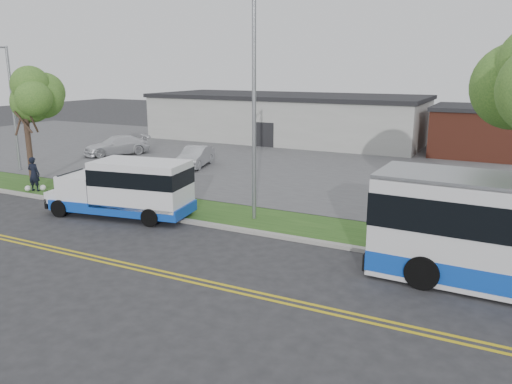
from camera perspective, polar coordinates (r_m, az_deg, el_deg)
The scene contains 17 objects.
ground at distance 22.03m, azimuth -10.56°, elevation -4.06°, with size 140.00×140.00×0.00m, color #28282B.
lane_line_north at distance 19.31m, azimuth -17.54°, elevation -7.10°, with size 70.00×0.12×0.01m, color gold.
lane_line_south at distance 19.11m, azimuth -18.17°, elevation -7.37°, with size 70.00×0.12×0.01m, color gold.
curb at distance 22.84m, azimuth -8.90°, elevation -3.14°, with size 80.00×0.30×0.15m, color #9E9B93.
verge at distance 24.26m, azimuth -6.42°, elevation -2.09°, with size 80.00×3.30×0.10m, color #254918.
parking_lot at distance 36.54m, azimuth 5.80°, elevation 3.38°, with size 80.00×25.00×0.10m, color #4C4C4F.
commercial_building at distance 47.67m, azimuth 3.49°, elevation 8.49°, with size 25.40×10.40×4.35m.
brick_wing at distance 42.85m, azimuth 23.71°, elevation 6.43°, with size 6.30×7.30×3.90m.
tree_west at distance 31.82m, azimuth -25.04°, elevation 9.80°, with size 4.40×4.40×6.91m.
streetlight_near at distance 21.70m, azimuth -0.31°, elevation 10.02°, with size 0.35×1.53×9.50m.
streetlight_far at distance 36.37m, azimuth -26.15°, elevation 9.03°, with size 0.35×1.53×8.00m.
shuttle_bus at distance 23.68m, azimuth -14.35°, elevation 0.57°, with size 7.17×3.29×2.66m.
pedestrian at distance 30.11m, azimuth -24.05°, elevation 1.89°, with size 0.70×0.46×1.91m, color black.
parked_car_a at distance 34.67m, azimuth -6.94°, elevation 4.03°, with size 1.48×4.24×1.40m, color #A5A7AC.
parked_car_b at distance 40.74m, azimuth -15.63°, elevation 5.15°, with size 2.05×5.04×1.46m, color silver.
grocery_bag_left at distance 30.35m, azimuth -24.62°, elevation 0.38°, with size 0.32×0.32×0.32m, color white.
grocery_bag_right at distance 30.19m, azimuth -23.17°, elevation 0.46°, with size 0.32×0.32×0.32m, color white.
Camera 1 is at (12.92, -16.51, 6.74)m, focal length 35.00 mm.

